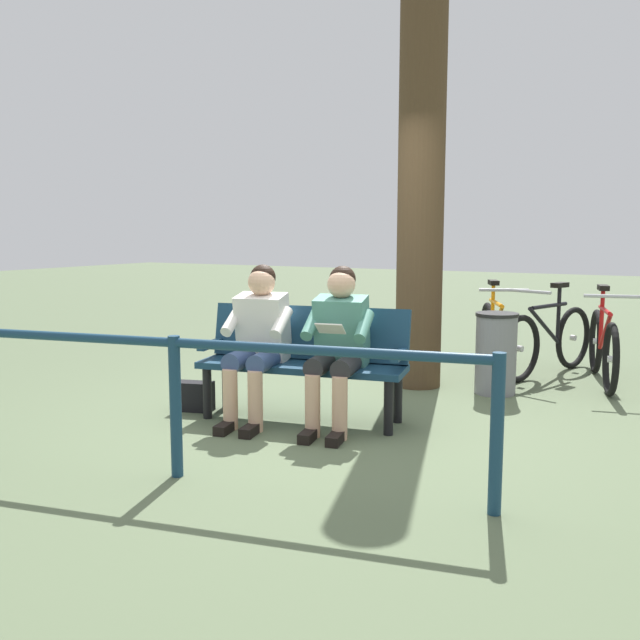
{
  "coord_description": "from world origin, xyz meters",
  "views": [
    {
      "loc": [
        -2.33,
        4.36,
        1.45
      ],
      "look_at": [
        0.23,
        -0.37,
        0.75
      ],
      "focal_mm": 38.09,
      "sensor_mm": 36.0,
      "label": 1
    }
  ],
  "objects_px": {
    "tree_trunk": "(421,173)",
    "bicycle_red": "(603,346)",
    "litter_bin": "(496,353)",
    "person_reading": "(338,339)",
    "bicycle_blue": "(548,340)",
    "person_companion": "(258,335)",
    "handbag": "(195,396)",
    "bicycle_green": "(495,336)",
    "bench": "(305,354)"
  },
  "relations": [
    {
      "from": "bench",
      "to": "person_companion",
      "type": "bearing_deg",
      "value": 26.82
    },
    {
      "from": "tree_trunk",
      "to": "litter_bin",
      "type": "bearing_deg",
      "value": -177.44
    },
    {
      "from": "person_companion",
      "to": "litter_bin",
      "type": "xyz_separation_m",
      "value": [
        -1.4,
        -1.74,
        -0.3
      ]
    },
    {
      "from": "litter_bin",
      "to": "handbag",
      "type": "bearing_deg",
      "value": 41.5
    },
    {
      "from": "bench",
      "to": "litter_bin",
      "type": "xyz_separation_m",
      "value": [
        -1.11,
        -1.52,
        -0.14
      ]
    },
    {
      "from": "person_companion",
      "to": "handbag",
      "type": "distance_m",
      "value": 0.81
    },
    {
      "from": "person_companion",
      "to": "handbag",
      "type": "bearing_deg",
      "value": -7.89
    },
    {
      "from": "handbag",
      "to": "bicycle_red",
      "type": "height_order",
      "value": "bicycle_red"
    },
    {
      "from": "person_companion",
      "to": "bicycle_blue",
      "type": "height_order",
      "value": "person_companion"
    },
    {
      "from": "person_reading",
      "to": "handbag",
      "type": "distance_m",
      "value": 1.35
    },
    {
      "from": "tree_trunk",
      "to": "bicycle_blue",
      "type": "xyz_separation_m",
      "value": [
        -1.0,
        -1.08,
        -1.63
      ]
    },
    {
      "from": "handbag",
      "to": "bicycle_green",
      "type": "xyz_separation_m",
      "value": [
        -1.72,
        -2.84,
        0.24
      ]
    },
    {
      "from": "bicycle_red",
      "to": "bicycle_green",
      "type": "distance_m",
      "value": 1.09
    },
    {
      "from": "bicycle_blue",
      "to": "bicycle_green",
      "type": "height_order",
      "value": "same"
    },
    {
      "from": "person_reading",
      "to": "bicycle_green",
      "type": "bearing_deg",
      "value": -111.05
    },
    {
      "from": "litter_bin",
      "to": "bicycle_blue",
      "type": "xyz_separation_m",
      "value": [
        -0.27,
        -1.04,
        -0.01
      ]
    },
    {
      "from": "bench",
      "to": "bicycle_blue",
      "type": "height_order",
      "value": "bicycle_blue"
    },
    {
      "from": "person_reading",
      "to": "bicycle_blue",
      "type": "xyz_separation_m",
      "value": [
        -1.04,
        -2.67,
        -0.31
      ]
    },
    {
      "from": "bicycle_blue",
      "to": "tree_trunk",
      "type": "bearing_deg",
      "value": -22.77
    },
    {
      "from": "person_companion",
      "to": "litter_bin",
      "type": "bearing_deg",
      "value": -139.47
    },
    {
      "from": "bicycle_green",
      "to": "person_reading",
      "type": "bearing_deg",
      "value": -34.14
    },
    {
      "from": "person_reading",
      "to": "litter_bin",
      "type": "distance_m",
      "value": 1.82
    },
    {
      "from": "tree_trunk",
      "to": "bicycle_green",
      "type": "bearing_deg",
      "value": -112.16
    },
    {
      "from": "litter_bin",
      "to": "bicycle_red",
      "type": "distance_m",
      "value": 1.2
    },
    {
      "from": "tree_trunk",
      "to": "handbag",
      "type": "bearing_deg",
      "value": 53.75
    },
    {
      "from": "person_companion",
      "to": "bicycle_red",
      "type": "relative_size",
      "value": 0.73
    },
    {
      "from": "handbag",
      "to": "litter_bin",
      "type": "distance_m",
      "value": 2.68
    },
    {
      "from": "bench",
      "to": "person_companion",
      "type": "distance_m",
      "value": 0.4
    },
    {
      "from": "person_companion",
      "to": "tree_trunk",
      "type": "height_order",
      "value": "tree_trunk"
    },
    {
      "from": "handbag",
      "to": "person_companion",
      "type": "bearing_deg",
      "value": -177.19
    },
    {
      "from": "person_reading",
      "to": "bicycle_green",
      "type": "distance_m",
      "value": 2.75
    },
    {
      "from": "person_reading",
      "to": "bicycle_blue",
      "type": "height_order",
      "value": "person_reading"
    },
    {
      "from": "person_companion",
      "to": "tree_trunk",
      "type": "relative_size",
      "value": 0.3
    },
    {
      "from": "tree_trunk",
      "to": "bicycle_green",
      "type": "xyz_separation_m",
      "value": [
        -0.45,
        -1.1,
        -1.63
      ]
    },
    {
      "from": "tree_trunk",
      "to": "bicycle_red",
      "type": "xyz_separation_m",
      "value": [
        -1.53,
        -0.93,
        -1.63
      ]
    },
    {
      "from": "person_reading",
      "to": "bench",
      "type": "bearing_deg",
      "value": -27.44
    },
    {
      "from": "person_reading",
      "to": "person_companion",
      "type": "height_order",
      "value": "same"
    },
    {
      "from": "person_reading",
      "to": "bicycle_red",
      "type": "xyz_separation_m",
      "value": [
        -1.57,
        -2.52,
        -0.31
      ]
    },
    {
      "from": "person_reading",
      "to": "person_companion",
      "type": "bearing_deg",
      "value": -0.05
    },
    {
      "from": "handbag",
      "to": "litter_bin",
      "type": "relative_size",
      "value": 0.41
    },
    {
      "from": "bicycle_green",
      "to": "bench",
      "type": "bearing_deg",
      "value": -41.62
    },
    {
      "from": "person_companion",
      "to": "tree_trunk",
      "type": "distance_m",
      "value": 2.26
    },
    {
      "from": "litter_bin",
      "to": "bicycle_green",
      "type": "distance_m",
      "value": 1.11
    },
    {
      "from": "litter_bin",
      "to": "bicycle_green",
      "type": "bearing_deg",
      "value": -75.48
    },
    {
      "from": "tree_trunk",
      "to": "litter_bin",
      "type": "relative_size",
      "value": 5.42
    },
    {
      "from": "bench",
      "to": "handbag",
      "type": "relative_size",
      "value": 5.54
    },
    {
      "from": "bicycle_green",
      "to": "litter_bin",
      "type": "bearing_deg",
      "value": -9.28
    },
    {
      "from": "person_companion",
      "to": "handbag",
      "type": "relative_size",
      "value": 4.0
    },
    {
      "from": "handbag",
      "to": "tree_trunk",
      "type": "bearing_deg",
      "value": -126.25
    },
    {
      "from": "person_reading",
      "to": "tree_trunk",
      "type": "xyz_separation_m",
      "value": [
        -0.04,
        -1.59,
        1.32
      ]
    }
  ]
}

